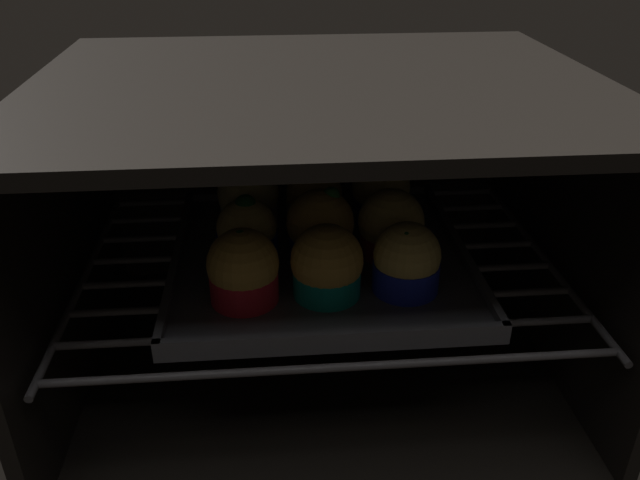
% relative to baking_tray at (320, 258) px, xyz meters
% --- Properties ---
extents(oven_cavity, '(0.59, 0.47, 0.37)m').
position_rel_baking_tray_xyz_m(oven_cavity, '(0.00, 0.05, 0.02)').
color(oven_cavity, black).
rests_on(oven_cavity, ground).
extents(oven_rack, '(0.55, 0.42, 0.01)m').
position_rel_baking_tray_xyz_m(oven_rack, '(0.00, 0.01, -0.01)').
color(oven_rack, '#4C494C').
rests_on(oven_rack, oven_cavity).
extents(baking_tray, '(0.34, 0.34, 0.02)m').
position_rel_baking_tray_xyz_m(baking_tray, '(0.00, 0.00, 0.00)').
color(baking_tray, '#4C4C51').
rests_on(baking_tray, oven_rack).
extents(muffin_row0_col0, '(0.07, 0.07, 0.08)m').
position_rel_baking_tray_xyz_m(muffin_row0_col0, '(-0.09, -0.09, 0.04)').
color(muffin_row0_col0, red).
rests_on(muffin_row0_col0, baking_tray).
extents(muffin_row0_col1, '(0.08, 0.08, 0.08)m').
position_rel_baking_tray_xyz_m(muffin_row0_col1, '(-0.00, -0.08, 0.04)').
color(muffin_row0_col1, '#0C8C84').
rests_on(muffin_row0_col1, baking_tray).
extents(muffin_row0_col2, '(0.07, 0.07, 0.08)m').
position_rel_baking_tray_xyz_m(muffin_row0_col2, '(0.08, -0.08, 0.04)').
color(muffin_row0_col2, '#1928B7').
rests_on(muffin_row0_col2, baking_tray).
extents(muffin_row1_col0, '(0.07, 0.07, 0.08)m').
position_rel_baking_tray_xyz_m(muffin_row1_col0, '(-0.08, -0.00, 0.04)').
color(muffin_row1_col0, '#1928B7').
rests_on(muffin_row1_col0, baking_tray).
extents(muffin_row1_col1, '(0.08, 0.08, 0.09)m').
position_rel_baking_tray_xyz_m(muffin_row1_col1, '(0.00, -0.00, 0.04)').
color(muffin_row1_col1, '#1928B7').
rests_on(muffin_row1_col1, baking_tray).
extents(muffin_row1_col2, '(0.08, 0.08, 0.08)m').
position_rel_baking_tray_xyz_m(muffin_row1_col2, '(0.08, -0.00, 0.04)').
color(muffin_row1_col2, red).
rests_on(muffin_row1_col2, baking_tray).
extents(muffin_row2_col0, '(0.08, 0.08, 0.08)m').
position_rel_baking_tray_xyz_m(muffin_row2_col0, '(-0.08, 0.08, 0.04)').
color(muffin_row2_col0, silver).
rests_on(muffin_row2_col0, baking_tray).
extents(muffin_row2_col1, '(0.07, 0.07, 0.08)m').
position_rel_baking_tray_xyz_m(muffin_row2_col1, '(0.00, 0.09, 0.04)').
color(muffin_row2_col1, silver).
rests_on(muffin_row2_col1, baking_tray).
extents(muffin_row2_col2, '(0.07, 0.07, 0.08)m').
position_rel_baking_tray_xyz_m(muffin_row2_col2, '(0.08, 0.09, 0.04)').
color(muffin_row2_col2, '#1928B7').
rests_on(muffin_row2_col2, baking_tray).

